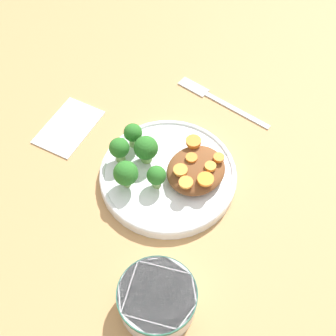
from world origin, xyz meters
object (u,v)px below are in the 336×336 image
(fork, at_px, (215,98))
(napkin, at_px, (69,127))
(plate, at_px, (168,175))
(dip_bowl, at_px, (157,299))

(fork, bearing_deg, napkin, 52.37)
(plate, xyz_separation_m, napkin, (-0.02, 0.22, -0.01))
(napkin, bearing_deg, plate, -84.33)
(plate, distance_m, napkin, 0.22)
(plate, height_order, dip_bowl, dip_bowl)
(napkin, bearing_deg, dip_bowl, -115.76)
(plate, height_order, napkin, plate)
(dip_bowl, bearing_deg, plate, 33.53)
(plate, xyz_separation_m, fork, (0.21, 0.04, -0.01))
(plate, bearing_deg, napkin, 95.67)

